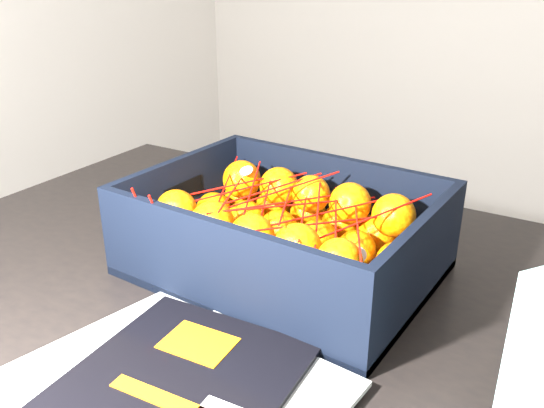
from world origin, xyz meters
The scene contains 5 objects.
table centered at (0.04, -0.29, 0.65)m, with size 1.24×0.87×0.75m.
magazine_stack centered at (0.05, -0.53, 0.76)m, with size 0.34×0.31×0.02m.
produce_crate centered at (0.00, -0.24, 0.79)m, with size 0.39×0.29×0.13m.
clementine_heap centered at (0.00, -0.24, 0.80)m, with size 0.37×0.27×0.10m.
mesh_net centered at (0.00, -0.25, 0.85)m, with size 0.32×0.26×0.09m.
Camera 1 is at (0.38, -0.83, 1.15)m, focal length 37.54 mm.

